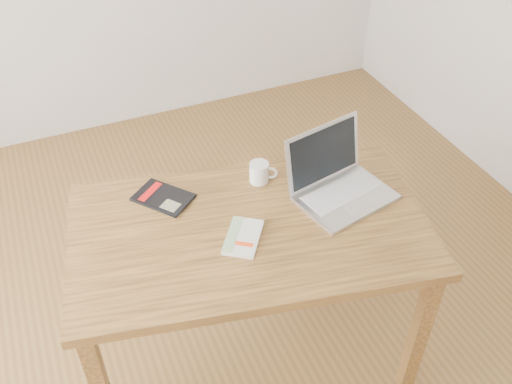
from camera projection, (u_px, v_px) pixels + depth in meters
name	position (u px, v px, depth m)	size (l,w,h in m)	color
room	(163.00, 86.00, 1.63)	(4.04, 4.04, 2.70)	brown
desk	(250.00, 244.00, 2.12)	(1.41, 0.98, 0.75)	brown
white_guidebook	(243.00, 237.00, 2.01)	(0.20, 0.22, 0.02)	silver
black_guidebook	(163.00, 197.00, 2.17)	(0.24, 0.25, 0.01)	black
laptop	(338.00, 182.00, 2.17)	(0.40, 0.36, 0.25)	silver
coffee_mug	(260.00, 172.00, 2.23)	(0.11, 0.08, 0.08)	white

